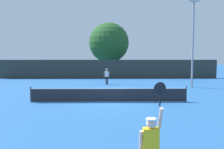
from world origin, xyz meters
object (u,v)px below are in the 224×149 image
parked_car_near (170,70)px  large_tree (109,43)px  tennis_ball (112,94)px  light_pole (193,37)px  player_receiving (107,75)px  player_serving (151,142)px

parked_car_near → large_tree: bearing=172.6°
tennis_ball → light_pole: (7.90, 3.97, 4.82)m
player_receiving → large_tree: bearing=-91.3°
player_serving → tennis_ball: size_ratio=38.14×
tennis_ball → large_tree: bearing=90.5°
large_tree → parked_car_near: (9.52, -0.42, -4.25)m
player_receiving → light_pole: size_ratio=0.20×
player_serving → large_tree: large_tree is taller
player_receiving → light_pole: (8.34, -2.43, 3.81)m
light_pole → player_serving: bearing=-111.6°
light_pole → parked_car_near: 15.18m
player_receiving → tennis_ball: 6.49m
player_receiving → large_tree: size_ratio=0.21×
player_serving → light_pole: light_pole is taller
parked_car_near → tennis_ball: bearing=-121.7°
player_serving → player_receiving: 20.55m
large_tree → tennis_ball: bearing=-89.5°
light_pole → player_receiving: bearing=163.7°
tennis_ball → parked_car_near: parked_car_near is taller
large_tree → parked_car_near: 10.43m
player_receiving → large_tree: (0.27, 12.53, 3.99)m
player_receiving → large_tree: 13.15m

